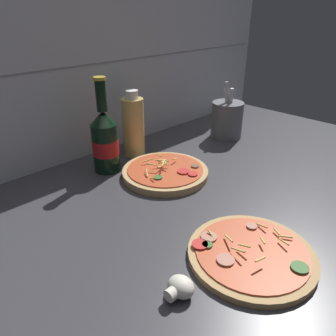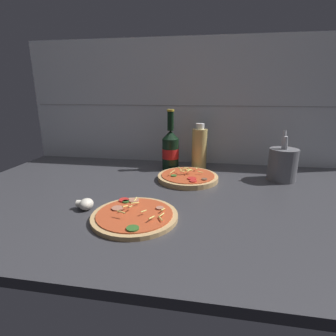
% 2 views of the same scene
% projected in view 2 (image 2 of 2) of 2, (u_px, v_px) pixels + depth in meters
% --- Properties ---
extents(counter_slab, '(1.60, 0.90, 0.03)m').
position_uv_depth(counter_slab, '(178.00, 200.00, 0.88)').
color(counter_slab, '#38383D').
rests_on(counter_slab, ground).
extents(tile_backsplash, '(1.60, 0.01, 0.60)m').
position_uv_depth(tile_backsplash, '(191.00, 106.00, 1.23)').
color(tile_backsplash, silver).
rests_on(tile_backsplash, ground).
extents(pizza_near, '(0.24, 0.24, 0.04)m').
position_uv_depth(pizza_near, '(135.00, 216.00, 0.73)').
color(pizza_near, tan).
rests_on(pizza_near, counter_slab).
extents(pizza_far, '(0.24, 0.24, 0.05)m').
position_uv_depth(pizza_far, '(188.00, 177.00, 1.04)').
color(pizza_far, tan).
rests_on(pizza_far, counter_slab).
extents(beer_bottle, '(0.07, 0.07, 0.27)m').
position_uv_depth(beer_bottle, '(170.00, 149.00, 1.17)').
color(beer_bottle, black).
rests_on(beer_bottle, counter_slab).
extents(oil_bottle, '(0.07, 0.07, 0.20)m').
position_uv_depth(oil_bottle, '(199.00, 148.00, 1.18)').
color(oil_bottle, '#D6B766').
rests_on(oil_bottle, counter_slab).
extents(mushroom_left, '(0.05, 0.05, 0.03)m').
position_uv_depth(mushroom_left, '(86.00, 204.00, 0.78)').
color(mushroom_left, white).
rests_on(mushroom_left, counter_slab).
extents(utensil_crock, '(0.11, 0.11, 0.20)m').
position_uv_depth(utensil_crock, '(283.00, 164.00, 1.03)').
color(utensil_crock, slate).
rests_on(utensil_crock, counter_slab).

